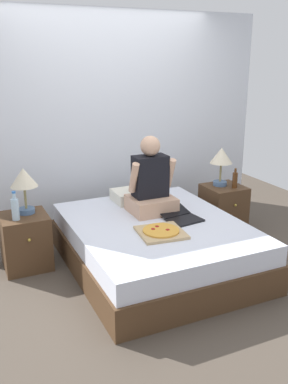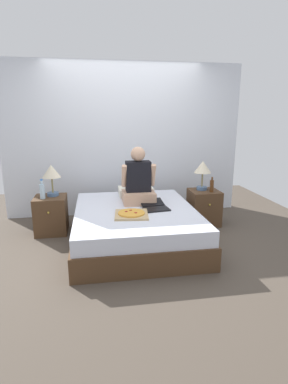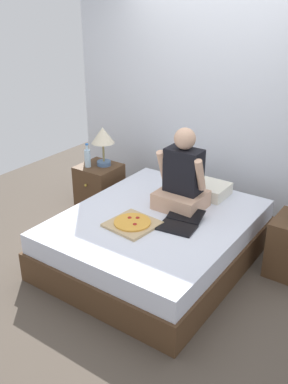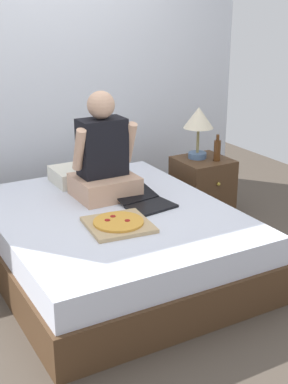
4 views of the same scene
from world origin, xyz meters
name	(u,v)px [view 1 (image 1 of 4)]	position (x,y,z in m)	size (l,w,h in m)	color
ground_plane	(156,266)	(0.00, 0.00, 0.00)	(5.95, 5.95, 0.00)	#4C4238
wall_back	(106,122)	(0.00, 1.33, 1.25)	(3.95, 0.12, 2.50)	silver
bed	(156,245)	(0.00, 0.00, 0.23)	(1.60, 1.94, 0.47)	#4C331E
nightstand_left	(26,241)	(-1.15, 0.53, 0.27)	(0.44, 0.47, 0.54)	#4C331E
lamp_on_left_nightstand	(24,181)	(-1.11, 0.58, 0.87)	(0.26, 0.26, 0.45)	#4C6B93
water_bottle	(15,208)	(-1.23, 0.44, 0.65)	(0.07, 0.07, 0.28)	silver
nightstand_right	(223,208)	(1.15, 0.53, 0.27)	(0.44, 0.47, 0.54)	#4C331E
lamp_on_right_nightstand	(221,158)	(1.12, 0.58, 0.87)	(0.26, 0.26, 0.45)	#4C6B93
beer_bottle	(235,180)	(1.22, 0.43, 0.63)	(0.06, 0.06, 0.23)	#512D14
pillow	(137,195)	(0.10, 0.69, 0.53)	(0.52, 0.34, 0.12)	silver
person_seated	(151,184)	(0.09, 0.30, 0.75)	(0.47, 0.40, 0.78)	tan
laptop	(181,217)	(0.26, -0.02, 0.49)	(0.37, 0.45, 0.07)	black
pizza_box	(161,232)	(-0.08, -0.27, 0.49)	(0.44, 0.44, 0.05)	tan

